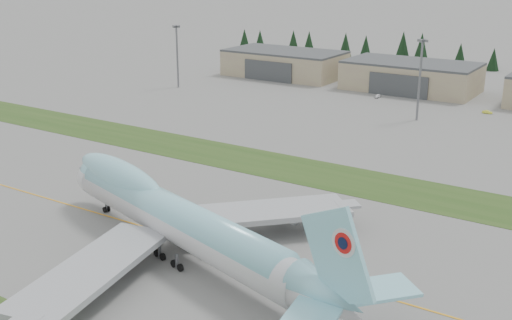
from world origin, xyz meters
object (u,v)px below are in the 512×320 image
Objects in this scene: boeing_747_freighter at (176,218)px; hangar_center at (411,76)px; service_vehicle_a at (378,98)px; service_vehicle_b at (487,114)px; hangar_left at (284,63)px.

boeing_747_freighter is 156.20m from hangar_center.
service_vehicle_a is 1.14× the size of service_vehicle_b.
hangar_left is 55.00m from hangar_center.
hangar_center is at bearing 69.14° from service_vehicle_a.
boeing_747_freighter reaches higher than hangar_center.
boeing_747_freighter is 138.32m from service_vehicle_a.
hangar_center is at bearing 112.00° from boeing_747_freighter.
hangar_center is (55.00, 0.00, 0.00)m from hangar_left.
service_vehicle_a is at bearing 114.91° from boeing_747_freighter.
boeing_747_freighter is at bearing -84.41° from hangar_center.
hangar_left is 1.00× the size of hangar_center.
hangar_left is 13.36× the size of service_vehicle_a.
hangar_center is at bearing 0.00° from hangar_left.
service_vehicle_a reaches higher than service_vehicle_b.
boeing_747_freighter is 1.60× the size of hangar_left.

